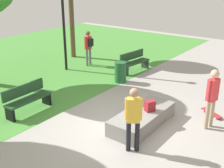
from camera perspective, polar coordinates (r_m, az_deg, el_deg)
name	(u,v)px	position (r m, az deg, el deg)	size (l,w,h in m)	color
ground_plane	(122,125)	(8.61, 1.95, -8.29)	(28.00, 28.00, 0.00)	#9E9993
concrete_ledge	(142,118)	(8.57, 6.14, -6.83)	(2.40, 0.96, 0.45)	gray
backpack_on_ledge	(150,106)	(8.46, 7.61, -4.38)	(0.28, 0.20, 0.32)	maroon
skater_performing_trick	(212,94)	(8.52, 19.46, -1.98)	(0.41, 0.29, 1.79)	tan
skater_watching	(133,115)	(7.01, 4.33, -6.29)	(0.35, 0.38, 1.72)	black
skateboard_by_ledge	(211,113)	(9.73, 19.33, -5.50)	(0.57, 0.79, 0.08)	#A5262D
park_bench_near_lamppost	(134,61)	(13.20, 4.47, 4.57)	(1.64, 0.65, 0.91)	#1E4223
park_bench_near_path	(27,98)	(9.63, -16.68, -2.71)	(1.61, 0.51, 0.91)	#1E4223
lamp_post	(63,7)	(13.11, -9.86, 14.96)	(0.28, 0.28, 4.83)	black
trash_bin	(120,72)	(11.83, 1.70, 2.40)	(0.48, 0.48, 0.86)	#1E592D
pedestrian_with_backpack	(89,45)	(13.96, -4.73, 7.79)	(0.43, 0.36, 1.71)	slate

